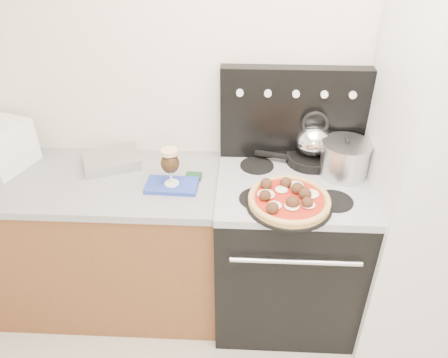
# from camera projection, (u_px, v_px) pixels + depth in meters

# --- Properties ---
(room_shell) EXTENTS (3.52, 3.01, 2.52)m
(room_shell) POSITION_uv_depth(u_px,v_px,m) (300.00, 257.00, 1.28)
(room_shell) COLOR #B8AF9B
(room_shell) RESTS_ON ground
(base_cabinet) EXTENTS (1.45, 0.60, 0.86)m
(base_cabinet) POSITION_uv_depth(u_px,v_px,m) (94.00, 245.00, 2.53)
(base_cabinet) COLOR brown
(base_cabinet) RESTS_ON ground
(countertop) EXTENTS (1.48, 0.63, 0.04)m
(countertop) POSITION_uv_depth(u_px,v_px,m) (80.00, 180.00, 2.28)
(countertop) COLOR gray
(countertop) RESTS_ON base_cabinet
(stove_body) EXTENTS (0.76, 0.65, 0.88)m
(stove_body) POSITION_uv_depth(u_px,v_px,m) (286.00, 253.00, 2.46)
(stove_body) COLOR black
(stove_body) RESTS_ON ground
(cooktop) EXTENTS (0.76, 0.65, 0.04)m
(cooktop) POSITION_uv_depth(u_px,v_px,m) (293.00, 186.00, 2.20)
(cooktop) COLOR #ADADB2
(cooktop) RESTS_ON stove_body
(backguard) EXTENTS (0.76, 0.08, 0.50)m
(backguard) POSITION_uv_depth(u_px,v_px,m) (293.00, 114.00, 2.28)
(backguard) COLOR black
(backguard) RESTS_ON cooktop
(fridge) EXTENTS (0.64, 0.68, 1.90)m
(fridge) POSITION_uv_depth(u_px,v_px,m) (438.00, 184.00, 2.13)
(fridge) COLOR silver
(fridge) RESTS_ON ground
(foil_sheet) EXTENTS (0.34, 0.30, 0.06)m
(foil_sheet) POSITION_uv_depth(u_px,v_px,m) (112.00, 161.00, 2.35)
(foil_sheet) COLOR silver
(foil_sheet) RESTS_ON countertop
(oven_mitt) EXTENTS (0.26, 0.16, 0.02)m
(oven_mitt) POSITION_uv_depth(u_px,v_px,m) (172.00, 186.00, 2.19)
(oven_mitt) COLOR #273FAA
(oven_mitt) RESTS_ON countertop
(beer_glass) EXTENTS (0.11, 0.11, 0.20)m
(beer_glass) POSITION_uv_depth(u_px,v_px,m) (170.00, 167.00, 2.13)
(beer_glass) COLOR black
(beer_glass) RESTS_ON oven_mitt
(pizza_pan) EXTENTS (0.46, 0.46, 0.01)m
(pizza_pan) POSITION_uv_depth(u_px,v_px,m) (289.00, 204.00, 2.03)
(pizza_pan) COLOR black
(pizza_pan) RESTS_ON cooktop
(pizza) EXTENTS (0.47, 0.47, 0.05)m
(pizza) POSITION_uv_depth(u_px,v_px,m) (289.00, 198.00, 2.01)
(pizza) COLOR tan
(pizza) RESTS_ON pizza_pan
(skillet) EXTENTS (0.32, 0.32, 0.05)m
(skillet) POSITION_uv_depth(u_px,v_px,m) (311.00, 158.00, 2.35)
(skillet) COLOR black
(skillet) RESTS_ON cooktop
(tea_kettle) EXTENTS (0.22, 0.22, 0.21)m
(tea_kettle) POSITION_uv_depth(u_px,v_px,m) (313.00, 137.00, 2.27)
(tea_kettle) COLOR silver
(tea_kettle) RESTS_ON skillet
(stock_pot) EXTENTS (0.30, 0.30, 0.17)m
(stock_pot) POSITION_uv_depth(u_px,v_px,m) (344.00, 160.00, 2.21)
(stock_pot) COLOR #BDBDBD
(stock_pot) RESTS_ON cooktop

